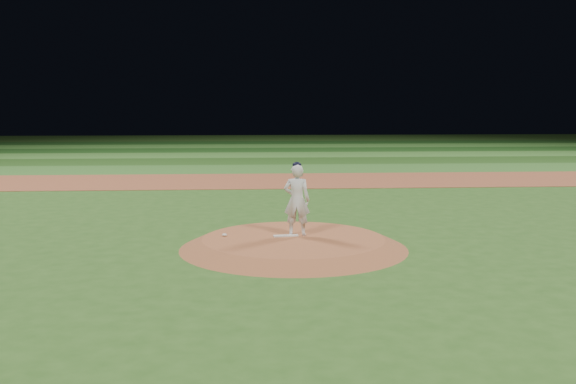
{
  "coord_description": "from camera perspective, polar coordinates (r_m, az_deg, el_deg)",
  "views": [
    {
      "loc": [
        -1.15,
        -15.16,
        3.42
      ],
      "look_at": [
        0.0,
        2.0,
        1.1
      ],
      "focal_mm": 40.0,
      "sensor_mm": 36.0,
      "label": 1
    }
  ],
  "objects": [
    {
      "name": "pitchers_mound",
      "position": [
        15.56,
        0.49,
        -4.55
      ],
      "size": [
        5.5,
        5.5,
        0.25
      ],
      "primitive_type": "cone",
      "color": "brown",
      "rests_on": "ground"
    },
    {
      "name": "outfield_stripe_3",
      "position": [
        49.79,
        -2.5,
        3.75
      ],
      "size": [
        70.0,
        5.0,
        0.02
      ],
      "primitive_type": "cube",
      "color": "#1B4817",
      "rests_on": "ground"
    },
    {
      "name": "rosin_bag",
      "position": [
        15.79,
        -5.67,
        -3.81
      ],
      "size": [
        0.12,
        0.12,
        0.07
      ],
      "primitive_type": "ellipsoid",
      "color": "silver",
      "rests_on": "pitchers_mound"
    },
    {
      "name": "pitching_rubber",
      "position": [
        15.71,
        -0.2,
        -3.9
      ],
      "size": [
        0.62,
        0.23,
        0.03
      ],
      "primitive_type": "cube",
      "rotation": [
        0.0,
        0.0,
        0.12
      ],
      "color": "silver",
      "rests_on": "pitchers_mound"
    },
    {
      "name": "outfield_stripe_1",
      "position": [
        39.82,
        -2.16,
        2.77
      ],
      "size": [
        70.0,
        5.0,
        0.02
      ],
      "primitive_type": "cube",
      "color": "#214817",
      "rests_on": "ground"
    },
    {
      "name": "outfield_stripe_5",
      "position": [
        59.77,
        -2.73,
        4.41
      ],
      "size": [
        70.0,
        5.0,
        0.02
      ],
      "primitive_type": "cube",
      "color": "#1A4616",
      "rests_on": "ground"
    },
    {
      "name": "infield_dirt_band",
      "position": [
        29.38,
        -1.56,
        1.02
      ],
      "size": [
        70.0,
        6.0,
        0.02
      ],
      "primitive_type": "cube",
      "color": "brown",
      "rests_on": "ground"
    },
    {
      "name": "ground",
      "position": [
        15.58,
        0.49,
        -5.0
      ],
      "size": [
        120.0,
        120.0,
        0.0
      ],
      "primitive_type": "plane",
      "color": "#29521A",
      "rests_on": "ground"
    },
    {
      "name": "outfield_stripe_4",
      "position": [
        54.78,
        -2.62,
        4.11
      ],
      "size": [
        70.0,
        5.0,
        0.02
      ],
      "primitive_type": "cube",
      "color": "#3B7A2C",
      "rests_on": "ground"
    },
    {
      "name": "outfield_stripe_0",
      "position": [
        34.85,
        -1.92,
        2.06
      ],
      "size": [
        70.0,
        5.0,
        0.02
      ],
      "primitive_type": "cube",
      "color": "#316524",
      "rests_on": "ground"
    },
    {
      "name": "outfield_stripe_2",
      "position": [
        44.8,
        -2.35,
        3.31
      ],
      "size": [
        70.0,
        5.0,
        0.02
      ],
      "primitive_type": "cube",
      "color": "#3C792C",
      "rests_on": "ground"
    },
    {
      "name": "pitcher_on_mound",
      "position": [
        15.69,
        0.79,
        -0.67
      ],
      "size": [
        0.7,
        0.52,
        1.82
      ],
      "color": "silver",
      "rests_on": "pitchers_mound"
    }
  ]
}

